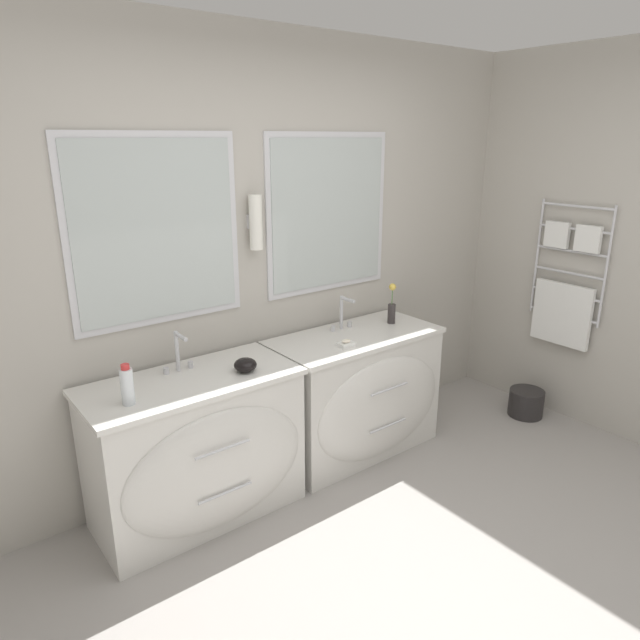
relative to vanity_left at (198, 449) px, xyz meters
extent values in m
plane|color=#9E9993|center=(0.61, -1.42, -0.41)|extent=(16.00, 16.00, 0.00)
cube|color=#B2ADA3|center=(0.61, 0.35, 0.89)|extent=(5.79, 0.06, 2.60)
cube|color=silver|center=(0.00, 0.32, 1.13)|extent=(0.94, 0.02, 0.99)
cube|color=#B2BCBA|center=(0.00, 0.30, 1.13)|extent=(0.87, 0.01, 0.92)
cube|color=silver|center=(1.14, 0.32, 1.13)|extent=(0.94, 0.02, 0.99)
cube|color=#B2BCBA|center=(1.14, 0.30, 1.13)|extent=(0.87, 0.01, 0.92)
cylinder|color=white|center=(0.57, 0.26, 1.13)|extent=(0.08, 0.08, 0.31)
cube|color=silver|center=(0.57, 0.31, 1.13)|extent=(0.05, 0.02, 0.08)
cube|color=#B2ADA3|center=(2.74, -0.64, 0.89)|extent=(0.06, 3.62, 2.60)
cylinder|color=silver|center=(2.67, -0.75, 0.75)|extent=(0.02, 0.02, 0.84)
cylinder|color=silver|center=(2.67, -0.24, 0.75)|extent=(0.02, 0.02, 0.84)
cylinder|color=silver|center=(2.67, -0.49, 1.14)|extent=(0.02, 0.52, 0.02)
cylinder|color=silver|center=(2.67, -0.49, 0.99)|extent=(0.02, 0.52, 0.02)
cylinder|color=silver|center=(2.67, -0.49, 0.83)|extent=(0.02, 0.52, 0.02)
cylinder|color=silver|center=(2.67, -0.49, 0.68)|extent=(0.02, 0.52, 0.02)
cylinder|color=silver|center=(2.67, -0.49, 0.52)|extent=(0.02, 0.52, 0.02)
cylinder|color=silver|center=(2.67, -0.49, 0.37)|extent=(0.02, 0.52, 0.02)
cube|color=white|center=(2.65, -0.49, 0.37)|extent=(0.04, 0.43, 0.45)
cube|color=white|center=(2.65, -0.61, 0.94)|extent=(0.04, 0.18, 0.18)
cube|color=white|center=(2.65, -0.38, 0.94)|extent=(0.04, 0.18, 0.18)
cube|color=silver|center=(0.00, 0.04, -0.02)|extent=(1.09, 0.51, 0.78)
ellipsoid|color=silver|center=(0.00, -0.22, -0.02)|extent=(1.00, 0.11, 0.66)
cube|color=silver|center=(0.00, 0.04, 0.38)|extent=(1.12, 0.54, 0.03)
ellipsoid|color=white|center=(0.00, 0.01, 0.35)|extent=(0.39, 0.34, 0.10)
cylinder|color=silver|center=(0.00, -0.29, 0.13)|extent=(0.30, 0.01, 0.01)
cylinder|color=silver|center=(0.00, -0.29, -0.12)|extent=(0.30, 0.01, 0.01)
cube|color=silver|center=(1.14, 0.04, -0.02)|extent=(1.09, 0.51, 0.78)
ellipsoid|color=silver|center=(1.14, -0.22, -0.02)|extent=(1.00, 0.11, 0.66)
cube|color=silver|center=(1.14, 0.04, 0.38)|extent=(1.12, 0.54, 0.03)
ellipsoid|color=white|center=(1.14, 0.01, 0.35)|extent=(0.39, 0.34, 0.10)
cylinder|color=silver|center=(1.14, -0.29, 0.13)|extent=(0.30, 0.01, 0.01)
cylinder|color=silver|center=(1.14, -0.29, -0.12)|extent=(0.30, 0.01, 0.01)
cylinder|color=silver|center=(0.00, 0.18, 0.51)|extent=(0.02, 0.02, 0.22)
cylinder|color=silver|center=(0.00, 0.11, 0.61)|extent=(0.02, 0.12, 0.02)
cylinder|color=silver|center=(-0.07, 0.18, 0.41)|extent=(0.03, 0.03, 0.04)
cylinder|color=silver|center=(0.07, 0.18, 0.41)|extent=(0.03, 0.03, 0.04)
cylinder|color=silver|center=(1.14, 0.18, 0.51)|extent=(0.02, 0.02, 0.22)
cylinder|color=silver|center=(1.14, 0.11, 0.61)|extent=(0.02, 0.12, 0.02)
cylinder|color=silver|center=(1.07, 0.18, 0.41)|extent=(0.03, 0.03, 0.04)
cylinder|color=silver|center=(1.21, 0.18, 0.41)|extent=(0.03, 0.03, 0.04)
cylinder|color=silver|center=(-0.35, -0.05, 0.48)|extent=(0.06, 0.06, 0.18)
cylinder|color=red|center=(-0.35, -0.05, 0.59)|extent=(0.04, 0.04, 0.02)
ellipsoid|color=black|center=(0.28, -0.05, 0.43)|extent=(0.12, 0.12, 0.07)
cylinder|color=#332D2D|center=(1.48, 0.06, 0.46)|extent=(0.05, 0.05, 0.13)
cylinder|color=#477238|center=(1.48, 0.06, 0.59)|extent=(0.01, 0.01, 0.12)
sphere|color=#E5BF47|center=(1.48, 0.06, 0.65)|extent=(0.05, 0.05, 0.05)
cube|color=white|center=(0.95, -0.09, 0.41)|extent=(0.10, 0.07, 0.02)
ellipsoid|color=#F2E5CC|center=(0.95, -0.09, 0.43)|extent=(0.06, 0.04, 0.02)
cylinder|color=#282626|center=(2.47, -0.41, -0.31)|extent=(0.25, 0.25, 0.20)
torus|color=#282626|center=(2.47, -0.41, -0.22)|extent=(0.25, 0.25, 0.01)
camera|label=1|loc=(-1.14, -2.52, 1.60)|focal=32.00mm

